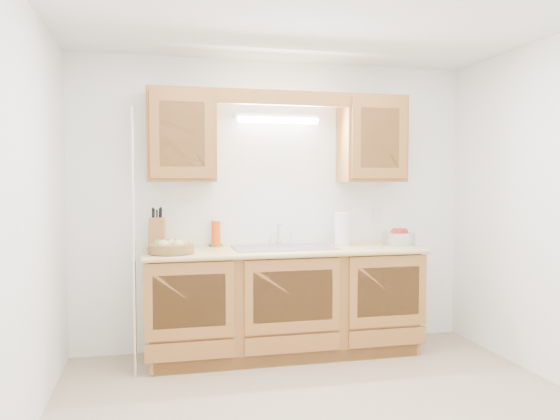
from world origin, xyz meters
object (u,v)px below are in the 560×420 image
object	(u,v)px
knife_block	(157,234)
apple_bowl	(399,238)
fruit_basket	(171,247)
paper_towel	(342,229)

from	to	relation	value
knife_block	apple_bowl	world-z (taller)	knife_block
fruit_basket	knife_block	size ratio (longest dim) A/B	1.13
knife_block	paper_towel	bearing A→B (deg)	3.73
fruit_basket	paper_towel	distance (m)	1.48
paper_towel	apple_bowl	bearing A→B (deg)	-9.09
fruit_basket	knife_block	distance (m)	0.30
paper_towel	apple_bowl	world-z (taller)	paper_towel
paper_towel	fruit_basket	bearing A→B (deg)	-171.87
knife_block	apple_bowl	size ratio (longest dim) A/B	0.99
fruit_basket	apple_bowl	world-z (taller)	apple_bowl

